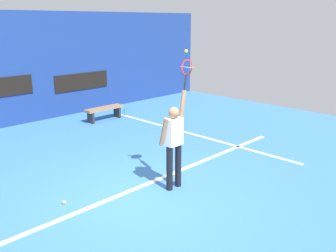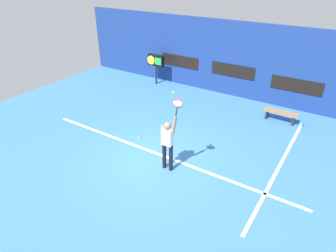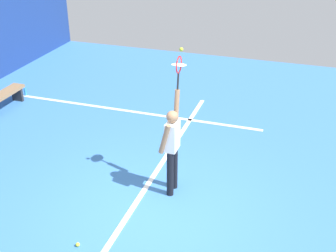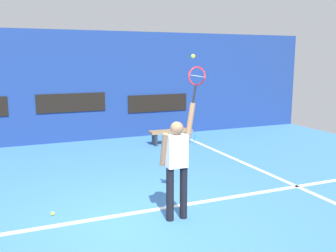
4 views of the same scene
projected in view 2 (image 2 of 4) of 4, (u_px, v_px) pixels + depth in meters
The scene contains 14 objects.
ground_plane at pixel (154, 159), 10.11m from camera, with size 18.00×18.00×0.00m, color #3870B2.
back_wall at pixel (235, 60), 14.25m from camera, with size 18.00×0.20×3.60m, color navy.
sponsor_banner_center at pixel (233, 71), 14.41m from camera, with size 2.20×0.03×0.60m, color black.
sponsor_banner_portside at pixel (180, 61), 15.84m from camera, with size 2.20×0.03×0.60m, color black.
sponsor_banner_starboard at pixel (296, 85), 13.05m from camera, with size 2.20×0.03×0.60m, color black.
court_baseline at pixel (159, 154), 10.35m from camera, with size 10.00×0.10×0.01m, color white.
court_sideline at pixel (280, 165), 9.81m from camera, with size 0.10×7.00×0.01m, color white.
tennis_player at pixel (168, 142), 9.18m from camera, with size 0.58×0.31×1.99m.
tennis_racket at pixel (178, 104), 8.34m from camera, with size 0.36×0.27×0.62m.
tennis_ball at pixel (173, 93), 8.17m from camera, with size 0.07×0.07×0.07m, color #CCE033.
scoreboard_clock at pixel (156, 62), 15.88m from camera, with size 0.96×0.20×1.62m.
court_bench at pixel (281, 114), 12.41m from camera, with size 1.40×0.36×0.45m.
water_bottle at pixel (302, 124), 12.08m from camera, with size 0.07×0.07×0.24m, color #338CD8.
spare_ball at pixel (139, 138), 11.29m from camera, with size 0.07×0.07×0.07m, color #CCE033.
Camera 2 is at (4.92, -6.71, 5.87)m, focal length 31.65 mm.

